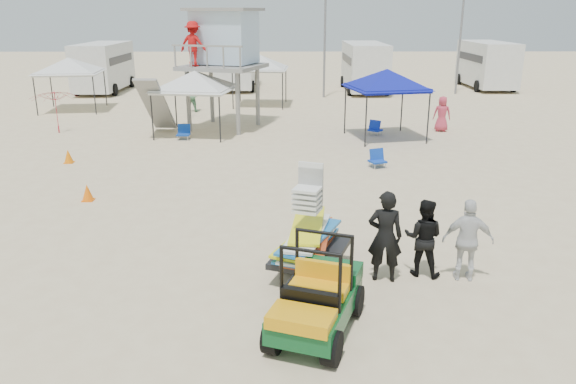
{
  "coord_description": "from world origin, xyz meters",
  "views": [
    {
      "loc": [
        0.4,
        -9.48,
        5.33
      ],
      "look_at": [
        0.5,
        3.0,
        1.3
      ],
      "focal_mm": 35.0,
      "sensor_mm": 36.0,
      "label": 1
    }
  ],
  "objects_px": {
    "man_left": "(385,236)",
    "lifeguard_tower": "(220,42)",
    "canopy_blue": "(387,72)",
    "utility_cart": "(316,292)",
    "surf_trailer": "(310,236)"
  },
  "relations": [
    {
      "from": "utility_cart",
      "to": "surf_trailer",
      "type": "xyz_separation_m",
      "value": [
        0.0,
        2.33,
        0.07
      ]
    },
    {
      "from": "surf_trailer",
      "to": "canopy_blue",
      "type": "distance_m",
      "value": 13.99
    },
    {
      "from": "utility_cart",
      "to": "lifeguard_tower",
      "type": "distance_m",
      "value": 18.72
    },
    {
      "from": "canopy_blue",
      "to": "utility_cart",
      "type": "bearing_deg",
      "value": -103.87
    },
    {
      "from": "man_left",
      "to": "canopy_blue",
      "type": "distance_m",
      "value": 13.93
    },
    {
      "from": "lifeguard_tower",
      "to": "surf_trailer",
      "type": "bearing_deg",
      "value": -77.65
    },
    {
      "from": "lifeguard_tower",
      "to": "canopy_blue",
      "type": "relative_size",
      "value": 1.56
    },
    {
      "from": "man_left",
      "to": "lifeguard_tower",
      "type": "xyz_separation_m",
      "value": [
        -4.97,
        16.09,
        3.01
      ]
    },
    {
      "from": "utility_cart",
      "to": "surf_trailer",
      "type": "bearing_deg",
      "value": 89.92
    },
    {
      "from": "lifeguard_tower",
      "to": "utility_cart",
      "type": "bearing_deg",
      "value": -79.21
    },
    {
      "from": "surf_trailer",
      "to": "canopy_blue",
      "type": "bearing_deg",
      "value": 73.83
    },
    {
      "from": "surf_trailer",
      "to": "lifeguard_tower",
      "type": "relative_size",
      "value": 0.47
    },
    {
      "from": "utility_cart",
      "to": "surf_trailer",
      "type": "height_order",
      "value": "surf_trailer"
    },
    {
      "from": "lifeguard_tower",
      "to": "canopy_blue",
      "type": "distance_m",
      "value": 7.8
    },
    {
      "from": "man_left",
      "to": "canopy_blue",
      "type": "bearing_deg",
      "value": -91.91
    }
  ]
}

